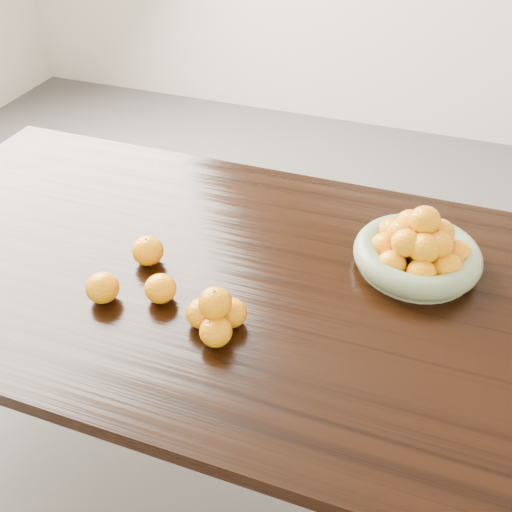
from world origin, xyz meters
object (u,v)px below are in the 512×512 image
(fruit_bowl, at_px, (418,250))
(orange_pyramid, at_px, (216,315))
(loose_orange_0, at_px, (148,251))
(dining_table, at_px, (242,300))

(fruit_bowl, height_order, orange_pyramid, fruit_bowl)
(loose_orange_0, bearing_deg, fruit_bowl, 18.32)
(dining_table, distance_m, fruit_bowl, 0.45)
(dining_table, height_order, loose_orange_0, loose_orange_0)
(loose_orange_0, bearing_deg, dining_table, 9.43)
(dining_table, xyz_separation_m, orange_pyramid, (0.02, -0.20, 0.13))
(fruit_bowl, height_order, loose_orange_0, fruit_bowl)
(dining_table, xyz_separation_m, loose_orange_0, (-0.23, -0.04, 0.13))
(orange_pyramid, bearing_deg, fruit_bowl, 44.04)
(dining_table, relative_size, orange_pyramid, 15.04)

